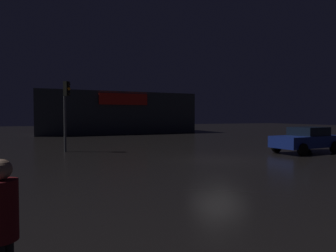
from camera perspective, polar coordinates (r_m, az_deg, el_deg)
name	(u,v)px	position (r m, az deg, el deg)	size (l,w,h in m)	color
ground_plane	(218,160)	(15.06, 9.84, -6.58)	(120.00, 120.00, 0.00)	black
store_building	(115,113)	(39.65, -10.29, 2.48)	(19.78, 8.46, 5.25)	#33383D
traffic_signal_main	(66,102)	(19.21, -19.34, 4.39)	(0.42, 0.42, 4.38)	#595B60
car_near	(306,139)	(19.69, 25.43, -2.38)	(4.53, 2.30, 1.56)	navy
pedestrian	(2,225)	(3.85, -29.74, -16.43)	(0.46, 0.46, 1.75)	black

